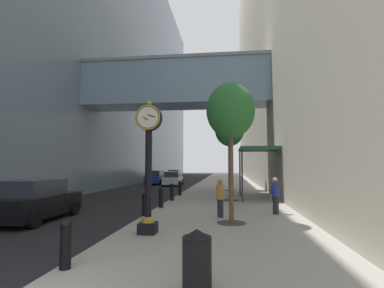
# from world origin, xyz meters

# --- Properties ---
(ground_plane) EXTENTS (110.00, 110.00, 0.00)m
(ground_plane) POSITION_xyz_m (0.00, 27.00, 0.00)
(ground_plane) COLOR black
(ground_plane) RESTS_ON ground
(sidewalk_right) EXTENTS (6.81, 80.00, 0.14)m
(sidewalk_right) POSITION_xyz_m (3.40, 30.00, 0.07)
(sidewalk_right) COLOR #9E998E
(sidewalk_right) RESTS_ON ground
(building_block_left) EXTENTS (23.69, 80.00, 33.99)m
(building_block_left) POSITION_xyz_m (-12.01, 29.92, 16.94)
(building_block_left) COLOR slate
(building_block_left) RESTS_ON ground
(building_block_right) EXTENTS (9.00, 80.00, 40.03)m
(building_block_right) POSITION_xyz_m (11.31, 30.00, 20.02)
(building_block_right) COLOR #A89E89
(building_block_right) RESTS_ON ground
(street_clock) EXTENTS (0.84, 0.55, 4.28)m
(street_clock) POSITION_xyz_m (1.10, 5.38, 2.49)
(street_clock) COLOR black
(street_clock) RESTS_ON sidewalk_right
(bollard_nearest) EXTENTS (0.25, 0.25, 1.04)m
(bollard_nearest) POSITION_xyz_m (0.23, 2.07, 0.69)
(bollard_nearest) COLOR black
(bollard_nearest) RESTS_ON sidewalk_right
(bollard_third) EXTENTS (0.25, 0.25, 1.04)m
(bollard_third) POSITION_xyz_m (0.23, 8.04, 0.69)
(bollard_third) COLOR black
(bollard_third) RESTS_ON sidewalk_right
(bollard_fourth) EXTENTS (0.25, 0.25, 1.04)m
(bollard_fourth) POSITION_xyz_m (0.23, 11.02, 0.69)
(bollard_fourth) COLOR black
(bollard_fourth) RESTS_ON sidewalk_right
(bollard_fifth) EXTENTS (0.25, 0.25, 1.04)m
(bollard_fifth) POSITION_xyz_m (0.23, 14.00, 0.69)
(bollard_fifth) COLOR black
(bollard_fifth) RESTS_ON sidewalk_right
(bollard_sixth) EXTENTS (0.25, 0.25, 1.04)m
(bollard_sixth) POSITION_xyz_m (0.23, 16.99, 0.69)
(bollard_sixth) COLOR black
(bollard_sixth) RESTS_ON sidewalk_right
(street_tree_near) EXTENTS (1.86, 1.86, 5.34)m
(street_tree_near) POSITION_xyz_m (3.77, 7.42, 4.36)
(street_tree_near) COLOR #333335
(street_tree_near) RESTS_ON sidewalk_right
(street_tree_mid_near) EXTENTS (1.81, 1.81, 5.43)m
(street_tree_mid_near) POSITION_xyz_m (3.77, 14.62, 4.47)
(street_tree_mid_near) COLOR #333335
(street_tree_mid_near) RESTS_ON sidewalk_right
(street_tree_mid_far) EXTENTS (2.26, 2.26, 6.56)m
(street_tree_mid_far) POSITION_xyz_m (3.77, 21.82, 5.36)
(street_tree_mid_far) COLOR #333335
(street_tree_mid_far) RESTS_ON sidewalk_right
(trash_bin) EXTENTS (0.53, 0.53, 1.05)m
(trash_bin) POSITION_xyz_m (3.09, 1.38, 0.68)
(trash_bin) COLOR black
(trash_bin) RESTS_ON sidewalk_right
(pedestrian_walking) EXTENTS (0.45, 0.34, 1.62)m
(pedestrian_walking) POSITION_xyz_m (5.74, 9.70, 0.99)
(pedestrian_walking) COLOR #23232D
(pedestrian_walking) RESTS_ON sidewalk_right
(pedestrian_by_clock) EXTENTS (0.38, 0.38, 1.58)m
(pedestrian_by_clock) POSITION_xyz_m (3.32, 8.58, 0.97)
(pedestrian_by_clock) COLOR #23232D
(pedestrian_by_clock) RESTS_ON sidewalk_right
(storefront_awning) EXTENTS (2.40, 3.60, 3.30)m
(storefront_awning) POSITION_xyz_m (5.57, 15.50, 3.28)
(storefront_awning) COLOR #235138
(storefront_awning) RESTS_ON sidewalk_right
(car_silver_near) EXTENTS (2.02, 4.08, 1.58)m
(car_silver_near) POSITION_xyz_m (-4.09, 38.65, 0.77)
(car_silver_near) COLOR #B7BABF
(car_silver_near) RESTS_ON ground
(car_black_mid) EXTENTS (2.13, 4.35, 1.71)m
(car_black_mid) POSITION_xyz_m (-4.33, 7.62, 0.83)
(car_black_mid) COLOR black
(car_black_mid) RESTS_ON ground
(car_white_far) EXTENTS (2.11, 4.18, 1.56)m
(car_white_far) POSITION_xyz_m (-2.46, 28.60, 0.76)
(car_white_far) COLOR silver
(car_white_far) RESTS_ON ground
(car_blue_trailing) EXTENTS (1.98, 4.65, 1.64)m
(car_blue_trailing) POSITION_xyz_m (-5.00, 31.00, 0.80)
(car_blue_trailing) COLOR navy
(car_blue_trailing) RESTS_ON ground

